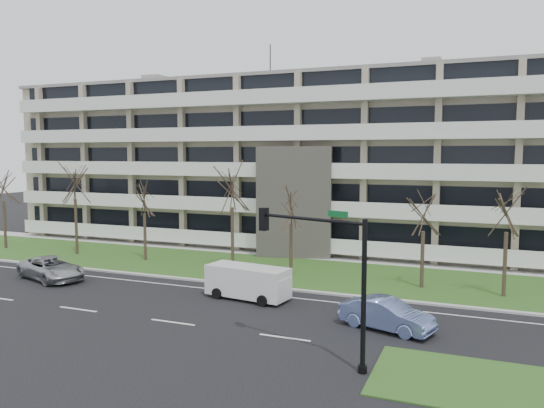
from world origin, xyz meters
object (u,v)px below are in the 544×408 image
at_px(silver_pickup, 51,268).
at_px(white_van, 249,280).
at_px(traffic_signal, 325,264).
at_px(blue_sedan, 387,314).

xyz_separation_m(silver_pickup, white_van, (14.29, 0.57, 0.38)).
height_order(silver_pickup, white_van, white_van).
bearing_deg(silver_pickup, traffic_signal, -89.22).
bearing_deg(traffic_signal, blue_sedan, 88.84).
xyz_separation_m(blue_sedan, traffic_signal, (-1.67, -4.88, 3.28)).
height_order(blue_sedan, white_van, white_van).
distance_m(silver_pickup, traffic_signal, 22.31).
distance_m(white_van, traffic_signal, 10.37).
xyz_separation_m(silver_pickup, traffic_signal, (21.00, -6.79, 3.26)).
xyz_separation_m(blue_sedan, white_van, (-8.38, 2.49, 0.39)).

